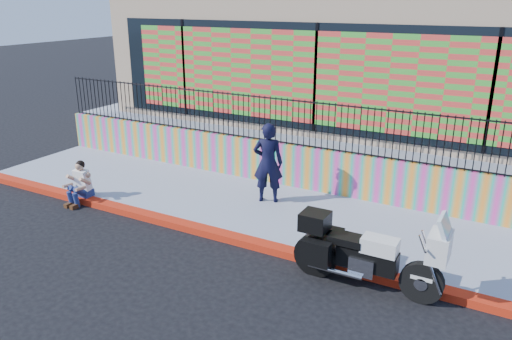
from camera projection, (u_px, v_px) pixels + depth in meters
The scene contains 10 objects.
ground at pixel (234, 242), 10.44m from camera, with size 90.00×90.00×0.00m, color black.
red_curb at pixel (234, 238), 10.42m from camera, with size 16.00×0.30×0.15m, color red.
sidewalk at pixel (271, 211), 11.78m from camera, with size 16.00×3.00×0.15m, color #939EB1.
mural_wall at pixel (299, 167), 12.90m from camera, with size 16.00×0.20×1.10m, color #DF3A9F.
metal_fence at pixel (300, 123), 12.52m from camera, with size 15.80×0.04×1.20m, color black, non-canonical shape.
elevated_platform at pixel (360, 127), 17.14m from camera, with size 16.00×10.00×1.25m, color #939EB1.
storefront_building at pixel (364, 50), 16.10m from camera, with size 14.00×8.06×4.00m.
police_motorcycle at pixel (365, 252), 8.62m from camera, with size 2.61×0.86×1.62m.
police_officer at pixel (268, 163), 11.85m from camera, with size 0.71×0.47×1.95m, color black.
seated_man at pixel (78, 187), 12.21m from camera, with size 0.54×0.71×1.06m.
Camera 1 is at (4.93, -7.99, 4.84)m, focal length 35.00 mm.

